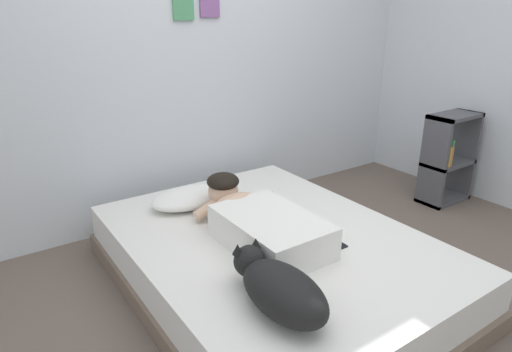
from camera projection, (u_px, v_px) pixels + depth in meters
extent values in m
plane|color=#66564C|center=(338.00, 303.00, 2.47)|extent=(12.22, 12.22, 0.00)
cube|color=silver|center=(195.00, 50.00, 3.27)|extent=(4.11, 0.10, 2.50)
cube|color=#4C9966|center=(183.00, 8.00, 3.06)|extent=(0.15, 0.02, 0.15)
cube|color=#8C5999|center=(210.00, 6.00, 3.17)|extent=(0.15, 0.02, 0.15)
cube|color=#726051|center=(272.00, 276.00, 2.61)|extent=(1.53, 2.05, 0.11)
cube|color=white|center=(272.00, 252.00, 2.56)|extent=(1.49, 1.99, 0.21)
ellipsoid|color=white|center=(190.00, 198.00, 2.90)|extent=(0.52, 0.32, 0.11)
cube|color=white|center=(271.00, 231.00, 2.38)|extent=(0.42, 0.64, 0.18)
ellipsoid|color=#D8AD8E|center=(237.00, 206.00, 2.64)|extent=(0.32, 0.20, 0.16)
sphere|color=#D8AD8E|center=(223.00, 192.00, 2.75)|extent=(0.19, 0.19, 0.19)
ellipsoid|color=black|center=(223.00, 181.00, 2.72)|extent=(0.20, 0.20, 0.10)
cylinder|color=#D8AD8E|center=(211.00, 207.00, 2.70)|extent=(0.23, 0.07, 0.14)
cylinder|color=#D8AD8E|center=(239.00, 200.00, 2.81)|extent=(0.23, 0.07, 0.14)
ellipsoid|color=black|center=(284.00, 292.00, 1.85)|extent=(0.26, 0.48, 0.20)
sphere|color=black|center=(250.00, 261.00, 2.04)|extent=(0.15, 0.15, 0.15)
cone|color=black|center=(238.00, 249.00, 2.01)|extent=(0.05, 0.05, 0.05)
cone|color=black|center=(256.00, 243.00, 2.06)|extent=(0.05, 0.05, 0.05)
cylinder|color=teal|center=(268.00, 198.00, 2.93)|extent=(0.09, 0.09, 0.07)
torus|color=teal|center=(275.00, 196.00, 2.96)|extent=(0.05, 0.01, 0.05)
cube|color=black|center=(335.00, 243.00, 2.44)|extent=(0.07, 0.14, 0.01)
cube|color=#4C4C51|center=(433.00, 163.00, 3.57)|extent=(0.03, 0.24, 0.75)
cube|color=#4C4C51|center=(463.00, 154.00, 3.79)|extent=(0.03, 0.24, 0.75)
cube|color=#4C4C51|center=(442.00, 198.00, 3.81)|extent=(0.45, 0.24, 0.03)
cube|color=#4C4C51|center=(448.00, 163.00, 3.69)|extent=(0.45, 0.24, 0.03)
cube|color=#4C4C51|center=(455.00, 116.00, 3.55)|extent=(0.45, 0.24, 0.03)
cube|color=#BF723F|center=(437.00, 156.00, 3.57)|extent=(0.04, 0.17, 0.16)
cube|color=gold|center=(439.00, 154.00, 3.58)|extent=(0.02, 0.20, 0.17)
cube|color=#BF723F|center=(441.00, 154.00, 3.60)|extent=(0.02, 0.20, 0.16)
cube|color=#3F8C59|center=(444.00, 151.00, 3.61)|extent=(0.03, 0.15, 0.21)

